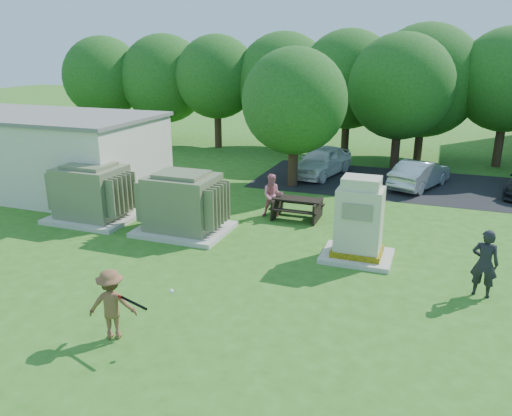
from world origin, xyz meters
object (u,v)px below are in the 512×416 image
at_px(generator_cabinet, 359,224).
at_px(person_at_picnic, 273,196).
at_px(transformer_left, 92,194).
at_px(car_white, 321,161).
at_px(car_silver_a, 420,174).
at_px(transformer_right, 183,204).
at_px(batter, 112,304).
at_px(picnic_table, 297,206).
at_px(person_by_generator, 485,263).

height_order(generator_cabinet, person_at_picnic, generator_cabinet).
bearing_deg(generator_cabinet, transformer_left, 178.55).
height_order(person_at_picnic, car_white, person_at_picnic).
bearing_deg(car_silver_a, transformer_right, 71.81).
height_order(transformer_left, person_at_picnic, transformer_left).
distance_m(generator_cabinet, batter, 7.42).
bearing_deg(batter, picnic_table, -121.54).
height_order(person_by_generator, car_white, person_by_generator).
relative_size(person_by_generator, car_silver_a, 0.47).
relative_size(transformer_right, picnic_table, 1.69).
relative_size(transformer_right, person_at_picnic, 1.86).
xyz_separation_m(generator_cabinet, batter, (-4.22, -6.10, -0.30)).
bearing_deg(car_white, transformer_right, -92.20).
relative_size(picnic_table, person_by_generator, 1.01).
xyz_separation_m(picnic_table, batter, (-1.54, -9.02, 0.31)).
relative_size(picnic_table, person_at_picnic, 1.10).
xyz_separation_m(generator_cabinet, car_white, (-3.34, 9.58, -0.37)).
bearing_deg(transformer_right, generator_cabinet, -2.36).
xyz_separation_m(batter, car_white, (0.88, 15.67, -0.07)).
bearing_deg(picnic_table, batter, -99.72).
height_order(person_by_generator, person_at_picnic, person_by_generator).
distance_m(person_at_picnic, car_silver_a, 7.82).
relative_size(transformer_left, generator_cabinet, 1.21).
height_order(generator_cabinet, car_white, generator_cabinet).
relative_size(generator_cabinet, person_by_generator, 1.41).
height_order(car_white, car_silver_a, car_white).
distance_m(transformer_left, car_silver_a, 13.93).
bearing_deg(transformer_left, car_silver_a, 38.42).
relative_size(picnic_table, car_silver_a, 0.47).
height_order(batter, car_silver_a, batter).
bearing_deg(transformer_right, person_at_picnic, 47.77).
relative_size(transformer_left, batter, 1.91).
relative_size(car_white, car_silver_a, 1.11).
xyz_separation_m(batter, person_at_picnic, (0.63, 8.90, 0.02)).
height_order(transformer_right, car_white, transformer_right).
relative_size(generator_cabinet, picnic_table, 1.40).
bearing_deg(batter, car_silver_a, -132.04).
bearing_deg(picnic_table, car_silver_a, 56.37).
bearing_deg(transformer_left, picnic_table, 21.10).
bearing_deg(transformer_left, person_by_generator, -6.72).
height_order(batter, car_white, batter).
bearing_deg(transformer_right, picnic_table, 39.60).
bearing_deg(car_silver_a, picnic_table, 77.98).
bearing_deg(generator_cabinet, person_by_generator, -21.07).
distance_m(batter, person_by_generator, 8.95).
bearing_deg(person_at_picnic, person_by_generator, -51.15).
xyz_separation_m(batter, person_by_generator, (7.55, 4.82, 0.10)).
bearing_deg(picnic_table, transformer_right, -140.40).
relative_size(transformer_left, picnic_table, 1.69).
xyz_separation_m(transformer_right, generator_cabinet, (5.91, -0.24, 0.12)).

